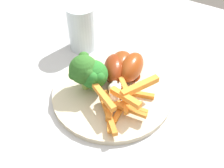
{
  "coord_description": "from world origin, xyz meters",
  "views": [
    {
      "loc": [
        0.14,
        -0.38,
        1.15
      ],
      "look_at": [
        -0.06,
        -0.06,
        0.77
      ],
      "focal_mm": 42.91,
      "sensor_mm": 36.0,
      "label": 1
    }
  ],
  "objects_px": {
    "carrot_fries_pile": "(121,99)",
    "chicken_drumstick_far": "(115,70)",
    "dining_table": "(147,117)",
    "broccoli_floret_middle": "(84,70)",
    "broccoli_floret_front": "(93,74)",
    "chicken_drumstick_extra": "(121,65)",
    "chicken_drumstick_near": "(131,69)",
    "dinner_plate": "(112,93)",
    "water_glass": "(82,28)"
  },
  "relations": [
    {
      "from": "dinner_plate",
      "to": "carrot_fries_pile",
      "type": "distance_m",
      "value": 0.05
    },
    {
      "from": "broccoli_floret_front",
      "to": "broccoli_floret_middle",
      "type": "bearing_deg",
      "value": -159.58
    },
    {
      "from": "dinner_plate",
      "to": "carrot_fries_pile",
      "type": "relative_size",
      "value": 1.74
    },
    {
      "from": "dining_table",
      "to": "dinner_plate",
      "type": "distance_m",
      "value": 0.13
    },
    {
      "from": "chicken_drumstick_far",
      "to": "chicken_drumstick_extra",
      "type": "relative_size",
      "value": 1.01
    },
    {
      "from": "dining_table",
      "to": "broccoli_floret_middle",
      "type": "height_order",
      "value": "broccoli_floret_middle"
    },
    {
      "from": "dinner_plate",
      "to": "chicken_drumstick_far",
      "type": "height_order",
      "value": "chicken_drumstick_far"
    },
    {
      "from": "dining_table",
      "to": "broccoli_floret_front",
      "type": "bearing_deg",
      "value": -142.19
    },
    {
      "from": "dinner_plate",
      "to": "chicken_drumstick_near",
      "type": "relative_size",
      "value": 1.77
    },
    {
      "from": "dinner_plate",
      "to": "broccoli_floret_front",
      "type": "relative_size",
      "value": 3.58
    },
    {
      "from": "chicken_drumstick_near",
      "to": "water_glass",
      "type": "height_order",
      "value": "water_glass"
    },
    {
      "from": "carrot_fries_pile",
      "to": "water_glass",
      "type": "distance_m",
      "value": 0.23
    },
    {
      "from": "carrot_fries_pile",
      "to": "broccoli_floret_front",
      "type": "bearing_deg",
      "value": 169.55
    },
    {
      "from": "dining_table",
      "to": "dinner_plate",
      "type": "height_order",
      "value": "dinner_plate"
    },
    {
      "from": "broccoli_floret_front",
      "to": "chicken_drumstick_far",
      "type": "relative_size",
      "value": 0.55
    },
    {
      "from": "chicken_drumstick_far",
      "to": "broccoli_floret_middle",
      "type": "bearing_deg",
      "value": -124.02
    },
    {
      "from": "broccoli_floret_front",
      "to": "chicken_drumstick_near",
      "type": "xyz_separation_m",
      "value": [
        0.05,
        0.07,
        -0.01
      ]
    },
    {
      "from": "broccoli_floret_middle",
      "to": "chicken_drumstick_extra",
      "type": "bearing_deg",
      "value": 63.37
    },
    {
      "from": "broccoli_floret_front",
      "to": "chicken_drumstick_extra",
      "type": "bearing_deg",
      "value": 73.08
    },
    {
      "from": "dinner_plate",
      "to": "chicken_drumstick_extra",
      "type": "xyz_separation_m",
      "value": [
        -0.01,
        0.06,
        0.03
      ]
    },
    {
      "from": "dining_table",
      "to": "water_glass",
      "type": "distance_m",
      "value": 0.26
    },
    {
      "from": "dining_table",
      "to": "broccoli_floret_middle",
      "type": "xyz_separation_m",
      "value": [
        -0.11,
        -0.08,
        0.16
      ]
    },
    {
      "from": "dinner_plate",
      "to": "broccoli_floret_middle",
      "type": "xyz_separation_m",
      "value": [
        -0.05,
        -0.02,
        0.06
      ]
    },
    {
      "from": "broccoli_floret_front",
      "to": "carrot_fries_pile",
      "type": "xyz_separation_m",
      "value": [
        0.07,
        -0.01,
        -0.02
      ]
    },
    {
      "from": "dining_table",
      "to": "chicken_drumstick_near",
      "type": "relative_size",
      "value": 8.82
    },
    {
      "from": "dining_table",
      "to": "broccoli_floret_front",
      "type": "xyz_separation_m",
      "value": [
        -0.1,
        -0.07,
        0.15
      ]
    },
    {
      "from": "chicken_drumstick_near",
      "to": "chicken_drumstick_far",
      "type": "xyz_separation_m",
      "value": [
        -0.03,
        -0.02,
        -0.0
      ]
    },
    {
      "from": "dinner_plate",
      "to": "chicken_drumstick_extra",
      "type": "height_order",
      "value": "chicken_drumstick_extra"
    },
    {
      "from": "chicken_drumstick_near",
      "to": "dining_table",
      "type": "bearing_deg",
      "value": 5.41
    },
    {
      "from": "carrot_fries_pile",
      "to": "chicken_drumstick_near",
      "type": "xyz_separation_m",
      "value": [
        -0.02,
        0.08,
        0.0
      ]
    },
    {
      "from": "broccoli_floret_front",
      "to": "water_glass",
      "type": "xyz_separation_m",
      "value": [
        -0.12,
        0.12,
        0.0
      ]
    },
    {
      "from": "carrot_fries_pile",
      "to": "chicken_drumstick_far",
      "type": "bearing_deg",
      "value": 129.88
    },
    {
      "from": "broccoli_floret_middle",
      "to": "chicken_drumstick_near",
      "type": "bearing_deg",
      "value": 49.93
    },
    {
      "from": "carrot_fries_pile",
      "to": "chicken_drumstick_near",
      "type": "height_order",
      "value": "chicken_drumstick_near"
    },
    {
      "from": "broccoli_floret_middle",
      "to": "chicken_drumstick_extra",
      "type": "distance_m",
      "value": 0.09
    },
    {
      "from": "dinner_plate",
      "to": "broccoli_floret_middle",
      "type": "relative_size",
      "value": 3.1
    },
    {
      "from": "broccoli_floret_front",
      "to": "broccoli_floret_middle",
      "type": "height_order",
      "value": "broccoli_floret_middle"
    },
    {
      "from": "dining_table",
      "to": "dinner_plate",
      "type": "relative_size",
      "value": 4.97
    },
    {
      "from": "dinner_plate",
      "to": "water_glass",
      "type": "relative_size",
      "value": 2.24
    },
    {
      "from": "broccoli_floret_front",
      "to": "chicken_drumstick_extra",
      "type": "xyz_separation_m",
      "value": [
        0.02,
        0.07,
        -0.02
      ]
    },
    {
      "from": "dining_table",
      "to": "broccoli_floret_middle",
      "type": "bearing_deg",
      "value": -144.47
    },
    {
      "from": "carrot_fries_pile",
      "to": "chicken_drumstick_near",
      "type": "bearing_deg",
      "value": 106.62
    },
    {
      "from": "chicken_drumstick_far",
      "to": "water_glass",
      "type": "bearing_deg",
      "value": 152.72
    },
    {
      "from": "chicken_drumstick_near",
      "to": "chicken_drumstick_far",
      "type": "relative_size",
      "value": 1.12
    },
    {
      "from": "dining_table",
      "to": "broccoli_floret_front",
      "type": "distance_m",
      "value": 0.19
    },
    {
      "from": "carrot_fries_pile",
      "to": "chicken_drumstick_far",
      "type": "distance_m",
      "value": 0.08
    },
    {
      "from": "broccoli_floret_front",
      "to": "chicken_drumstick_extra",
      "type": "distance_m",
      "value": 0.08
    },
    {
      "from": "broccoli_floret_front",
      "to": "broccoli_floret_middle",
      "type": "relative_size",
      "value": 0.86
    },
    {
      "from": "broccoli_floret_middle",
      "to": "carrot_fries_pile",
      "type": "relative_size",
      "value": 0.56
    },
    {
      "from": "broccoli_floret_middle",
      "to": "chicken_drumstick_far",
      "type": "height_order",
      "value": "broccoli_floret_middle"
    }
  ]
}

